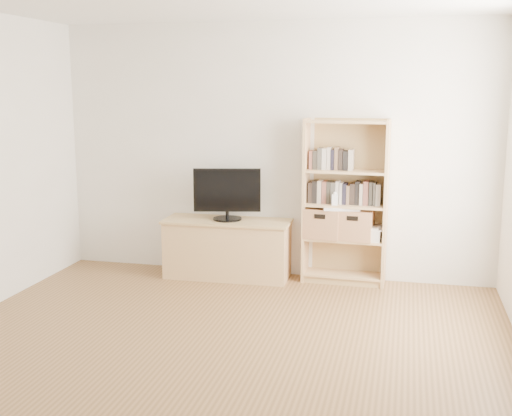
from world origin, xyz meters
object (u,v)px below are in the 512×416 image
(television, at_px, (227,194))
(laptop, at_px, (341,208))
(baby_monitor, at_px, (335,200))
(basket_right, at_px, (355,224))
(bookshelf, at_px, (345,202))
(basket_left, at_px, (323,222))
(tv_stand, at_px, (228,249))

(television, relative_size, laptop, 1.94)
(baby_monitor, relative_size, basket_right, 0.30)
(bookshelf, xyz_separation_m, basket_right, (0.10, -0.01, -0.22))
(bookshelf, height_order, laptop, bookshelf)
(basket_left, bearing_deg, basket_right, 2.49)
(television, height_order, laptop, television)
(basket_left, relative_size, basket_right, 1.01)
(bookshelf, distance_m, laptop, 0.07)
(television, bearing_deg, basket_left, -6.55)
(tv_stand, relative_size, laptop, 3.60)
(basket_right, height_order, laptop, laptop)
(television, height_order, basket_left, television)
(basket_right, bearing_deg, bookshelf, 179.87)
(basket_right, xyz_separation_m, laptop, (-0.13, -0.01, 0.16))
(tv_stand, distance_m, bookshelf, 1.31)
(television, bearing_deg, laptop, -8.68)
(television, distance_m, basket_right, 1.32)
(tv_stand, bearing_deg, laptop, 2.11)
(tv_stand, height_order, basket_left, basket_left)
(television, distance_m, basket_left, 1.01)
(basket_right, relative_size, laptop, 1.02)
(television, relative_size, basket_right, 1.90)
(basket_right, distance_m, laptop, 0.21)
(television, bearing_deg, bookshelf, -7.72)
(tv_stand, distance_m, basket_right, 1.33)
(bookshelf, relative_size, basket_left, 4.53)
(bookshelf, distance_m, television, 1.20)
(bookshelf, distance_m, basket_right, 0.24)
(tv_stand, xyz_separation_m, television, (0.00, 0.00, 0.59))
(basket_left, bearing_deg, tv_stand, -169.97)
(baby_monitor, xyz_separation_m, basket_left, (-0.12, 0.09, -0.25))
(laptop, bearing_deg, basket_left, 163.59)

